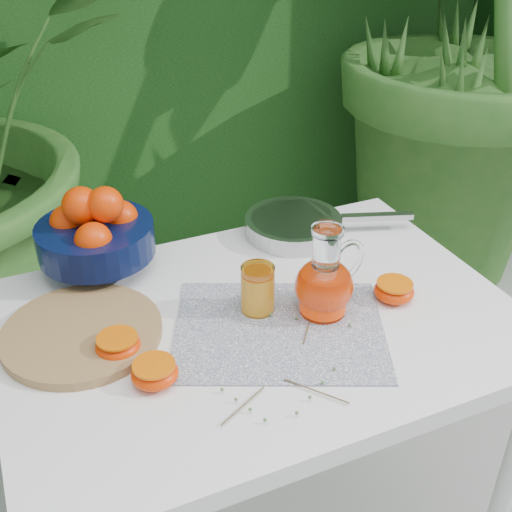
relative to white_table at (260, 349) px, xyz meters
name	(u,v)px	position (x,y,z in m)	size (l,w,h in m)	color
potted_plant_right	(438,19)	(1.17, 1.04, 0.36)	(2.05, 2.05, 2.05)	#2B6121
white_table	(260,349)	(0.00, 0.00, 0.00)	(1.00, 0.70, 0.75)	white
placemat	(279,329)	(0.02, -0.05, 0.08)	(0.40, 0.31, 0.00)	#0C1B44
cutting_board	(82,333)	(-0.33, 0.08, 0.09)	(0.30, 0.30, 0.02)	#946A43
fruit_bowl	(95,232)	(-0.25, 0.31, 0.17)	(0.30, 0.30, 0.20)	black
juice_pitcher	(325,283)	(0.12, -0.03, 0.15)	(0.17, 0.14, 0.19)	white
juice_tumbler	(258,290)	(0.00, 0.02, 0.13)	(0.08, 0.08, 0.10)	white
saute_pan	(295,225)	(0.21, 0.27, 0.11)	(0.42, 0.30, 0.04)	#ACACB1
orange_halves	(231,334)	(-0.08, -0.05, 0.10)	(0.65, 0.19, 0.04)	#FF4D02
thyme_sprigs	(292,367)	(-0.01, -0.16, 0.09)	(0.32, 0.28, 0.01)	brown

